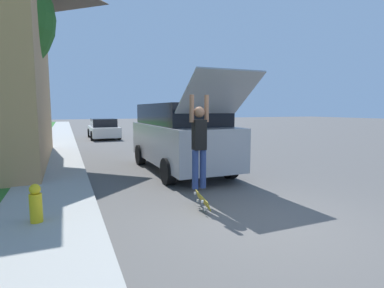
{
  "coord_description": "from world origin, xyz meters",
  "views": [
    {
      "loc": [
        -3.22,
        -4.09,
        1.97
      ],
      "look_at": [
        -0.26,
        2.91,
        1.09
      ],
      "focal_mm": 28.0,
      "sensor_mm": 36.0,
      "label": 1
    }
  ],
  "objects_px": {
    "skateboard": "(202,200)",
    "fire_hydrant": "(36,204)",
    "car_down_street": "(104,129)",
    "suv_parked": "(180,135)",
    "skateboarder": "(199,141)"
  },
  "relations": [
    {
      "from": "skateboard",
      "to": "fire_hydrant",
      "type": "bearing_deg",
      "value": 175.02
    },
    {
      "from": "car_down_street",
      "to": "skateboard",
      "type": "height_order",
      "value": "car_down_street"
    },
    {
      "from": "suv_parked",
      "to": "car_down_street",
      "type": "height_order",
      "value": "suv_parked"
    },
    {
      "from": "suv_parked",
      "to": "fire_hydrant",
      "type": "distance_m",
      "value": 5.26
    },
    {
      "from": "car_down_street",
      "to": "fire_hydrant",
      "type": "xyz_separation_m",
      "value": [
        -2.9,
        -15.67,
        -0.22
      ]
    },
    {
      "from": "suv_parked",
      "to": "skateboard",
      "type": "xyz_separation_m",
      "value": [
        -0.94,
        -3.73,
        -0.96
      ]
    },
    {
      "from": "suv_parked",
      "to": "skateboarder",
      "type": "relative_size",
      "value": 3.08
    },
    {
      "from": "fire_hydrant",
      "to": "suv_parked",
      "type": "bearing_deg",
      "value": 41.93
    },
    {
      "from": "skateboarder",
      "to": "suv_parked",
      "type": "bearing_deg",
      "value": 75.42
    },
    {
      "from": "fire_hydrant",
      "to": "car_down_street",
      "type": "bearing_deg",
      "value": 79.51
    },
    {
      "from": "suv_parked",
      "to": "skateboarder",
      "type": "bearing_deg",
      "value": -104.58
    },
    {
      "from": "suv_parked",
      "to": "skateboard",
      "type": "bearing_deg",
      "value": -104.12
    },
    {
      "from": "suv_parked",
      "to": "car_down_street",
      "type": "xyz_separation_m",
      "value": [
        -0.97,
        12.19,
        -0.52
      ]
    },
    {
      "from": "car_down_street",
      "to": "skateboarder",
      "type": "distance_m",
      "value": 15.74
    },
    {
      "from": "skateboard",
      "to": "suv_parked",
      "type": "bearing_deg",
      "value": 75.88
    }
  ]
}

